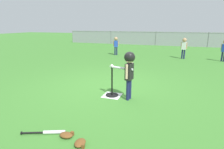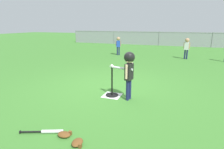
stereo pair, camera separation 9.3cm
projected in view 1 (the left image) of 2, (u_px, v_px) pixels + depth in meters
ground_plane at (107, 87)px, 5.38m from camera, size 60.00×60.00×0.00m
home_plate at (112, 95)px, 4.72m from camera, size 0.44×0.44×0.01m
batting_tee at (112, 91)px, 4.69m from camera, size 0.32×0.32×0.73m
baseball_on_tee at (112, 66)px, 4.52m from camera, size 0.07×0.07×0.07m
batter_child at (129, 66)px, 4.29m from camera, size 0.63×0.32×1.15m
fielder_near_left at (224, 48)px, 8.87m from camera, size 0.27×0.21×1.04m
fielder_deep_center at (116, 43)px, 10.77m from camera, size 0.30×0.21×1.04m
fielder_deep_right at (184, 45)px, 9.59m from camera, size 0.31×0.21×1.07m
spare_bat_silver at (50, 132)px, 3.06m from camera, size 0.68×0.32×0.06m
glove_by_plate at (80, 143)px, 2.78m from camera, size 0.20×0.24×0.07m
glove_near_bats at (67, 135)px, 2.98m from camera, size 0.22×0.17×0.07m
outfield_fence at (156, 38)px, 15.75m from camera, size 16.06×0.06×1.15m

